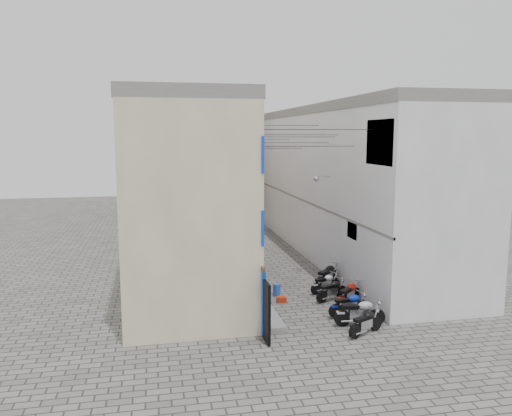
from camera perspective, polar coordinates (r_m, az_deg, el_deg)
ground at (r=19.51m, az=8.28°, el=-13.67°), size 90.00×90.00×0.00m
plinth at (r=31.11m, az=-3.49°, el=-5.00°), size 0.90×26.00×0.25m
building_left at (r=30.09m, az=-9.09°, el=2.90°), size 5.10×27.00×9.00m
building_right at (r=32.15m, az=9.00°, el=3.26°), size 5.94×26.00×9.00m
building_far_brick_left at (r=45.24m, az=-6.18°, el=5.36°), size 6.00×6.00×10.00m
building_far_brick_right at (r=48.00m, az=-0.42°, el=4.38°), size 5.00×6.00×8.00m
building_far_concrete at (r=51.40m, az=-4.60°, el=6.29°), size 8.00×5.00×11.00m
far_shopfront at (r=43.08m, az=-3.10°, el=0.18°), size 2.00×0.30×2.40m
overhead_wires at (r=25.41m, az=2.72°, el=7.95°), size 5.80×13.02×1.32m
motorcycle_a at (r=19.20m, az=12.44°, el=-12.54°), size 1.80×1.28×1.01m
motorcycle_b at (r=19.98m, az=11.78°, el=-11.44°), size 2.07×0.83×1.17m
motorcycle_c at (r=20.88m, az=10.64°, el=-10.68°), size 1.90×0.84×1.06m
motorcycle_d at (r=22.12m, az=10.61°, el=-9.49°), size 1.88×1.77×1.14m
motorcycle_e at (r=22.66m, az=8.66°, el=-9.15°), size 1.86×1.26×1.03m
motorcycle_f at (r=23.74m, az=7.98°, el=-8.38°), size 1.78×1.10×0.98m
motorcycle_g at (r=24.55m, az=8.20°, el=-7.52°), size 2.02×1.93×1.23m
person_a at (r=22.19m, az=-0.92°, el=-7.80°), size 0.63×0.75×1.74m
person_b at (r=23.28m, az=0.17°, el=-7.39°), size 0.58×0.73×1.46m
water_jug_near at (r=22.56m, az=1.26°, el=-9.79°), size 0.39×0.39×0.54m
water_jug_far at (r=23.16m, az=2.39°, el=-9.31°), size 0.35×0.35×0.53m
red_crate at (r=22.29m, az=2.93°, el=-10.41°), size 0.45×0.36×0.26m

